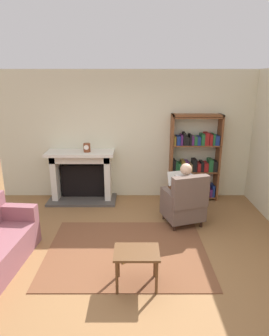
{
  "coord_description": "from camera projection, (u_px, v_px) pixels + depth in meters",
  "views": [
    {
      "loc": [
        0.12,
        -3.45,
        2.5
      ],
      "look_at": [
        0.1,
        1.2,
        1.05
      ],
      "focal_mm": 30.4,
      "sensor_mm": 36.0,
      "label": 1
    }
  ],
  "objects": [
    {
      "name": "ground",
      "position": [
        127.0,
        264.0,
        4.04
      ],
      "size": [
        14.0,
        14.0,
        0.0
      ],
      "primitive_type": "plane",
      "color": "olive"
    },
    {
      "name": "bookshelf",
      "position": [
        196.0,
        160.0,
        6.0
      ],
      "size": [
        1.03,
        0.32,
        1.83
      ],
      "color": "brown",
      "rests_on": "ground"
    },
    {
      "name": "scattered_books",
      "position": [
        130.0,
        254.0,
        4.22
      ],
      "size": [
        0.37,
        0.44,
        0.03
      ],
      "color": "#267233",
      "rests_on": "area_rug"
    },
    {
      "name": "side_table",
      "position": [
        138.0,
        257.0,
        3.5
      ],
      "size": [
        0.56,
        0.39,
        0.49
      ],
      "color": "brown",
      "rests_on": "ground"
    },
    {
      "name": "seated_reader",
      "position": [
        183.0,
        190.0,
        5.05
      ],
      "size": [
        0.47,
        0.59,
        1.14
      ],
      "rotation": [
        0.0,
        0.0,
        3.44
      ],
      "color": "silver",
      "rests_on": "ground"
    },
    {
      "name": "back_wall",
      "position": [
        130.0,
        136.0,
        6.07
      ],
      "size": [
        5.6,
        0.1,
        2.7
      ],
      "primitive_type": "cube",
      "color": "beige",
      "rests_on": "ground"
    },
    {
      "name": "fireplace",
      "position": [
        83.0,
        174.0,
        6.06
      ],
      "size": [
        1.43,
        0.64,
        1.09
      ],
      "color": "#4C4742",
      "rests_on": "ground"
    },
    {
      "name": "armchair_reading",
      "position": [
        186.0,
        203.0,
        5.0
      ],
      "size": [
        0.8,
        0.78,
        0.97
      ],
      "rotation": [
        0.0,
        0.0,
        3.44
      ],
      "color": "#331E14",
      "rests_on": "ground"
    },
    {
      "name": "area_rug",
      "position": [
        128.0,
        251.0,
        4.32
      ],
      "size": [
        2.4,
        1.8,
        0.01
      ],
      "primitive_type": "cube",
      "color": "brown",
      "rests_on": "ground"
    },
    {
      "name": "mantel_clock",
      "position": [
        88.0,
        148.0,
        5.79
      ],
      "size": [
        0.14,
        0.14,
        0.18
      ],
      "color": "brown",
      "rests_on": "fireplace"
    }
  ]
}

